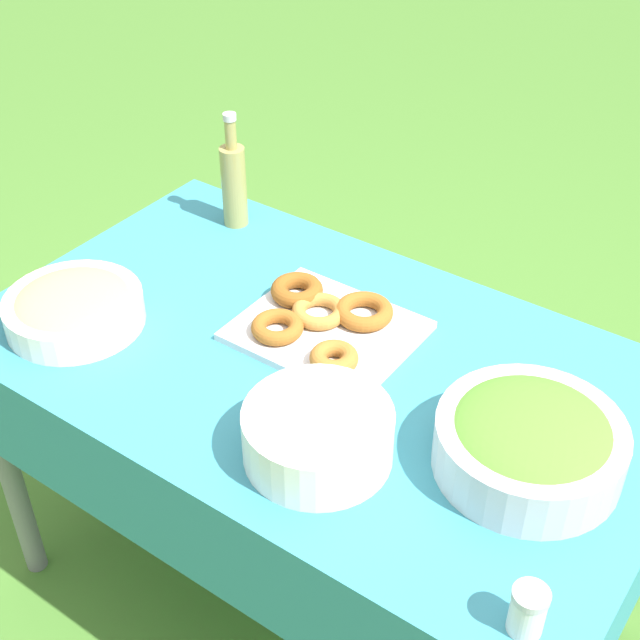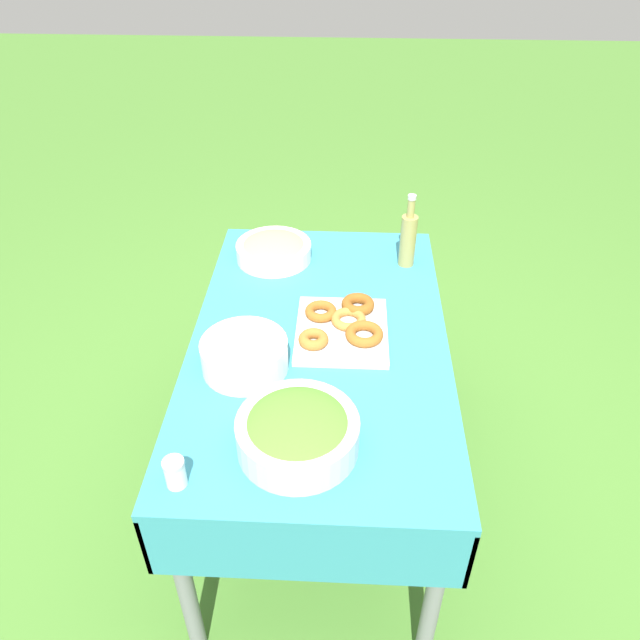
{
  "view_description": "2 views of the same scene",
  "coord_description": "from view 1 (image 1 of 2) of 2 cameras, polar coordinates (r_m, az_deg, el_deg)",
  "views": [
    {
      "loc": [
        0.77,
        -1.08,
        1.83
      ],
      "look_at": [
        -0.05,
        0.07,
        0.76
      ],
      "focal_mm": 50.0,
      "sensor_mm": 36.0,
      "label": 1
    },
    {
      "loc": [
        1.52,
        0.08,
        1.97
      ],
      "look_at": [
        0.01,
        0.0,
        0.81
      ],
      "focal_mm": 35.0,
      "sensor_mm": 36.0,
      "label": 2
    }
  ],
  "objects": [
    {
      "name": "donut_platter",
      "position": [
        1.77,
        0.19,
        -0.19
      ],
      "size": [
        0.35,
        0.29,
        0.05
      ],
      "color": "silver",
      "rests_on": "picnic_table"
    },
    {
      "name": "plate_stack",
      "position": [
        1.5,
        -0.13,
        -7.36
      ],
      "size": [
        0.25,
        0.25,
        0.1
      ],
      "color": "white",
      "rests_on": "picnic_table"
    },
    {
      "name": "ground_plane",
      "position": [
        2.26,
        -0.11,
        -16.9
      ],
      "size": [
        14.0,
        14.0,
        0.0
      ],
      "primitive_type": "plane",
      "color": "#477A2D"
    },
    {
      "name": "picnic_table",
      "position": [
        1.79,
        -0.14,
        -4.92
      ],
      "size": [
        1.36,
        0.81,
        0.73
      ],
      "color": "teal",
      "rests_on": "ground_plane"
    },
    {
      "name": "salad_bowl",
      "position": [
        1.51,
        13.28,
        -7.58
      ],
      "size": [
        0.31,
        0.31,
        0.11
      ],
      "color": "silver",
      "rests_on": "picnic_table"
    },
    {
      "name": "salt_shaker",
      "position": [
        1.32,
        13.15,
        -17.66
      ],
      "size": [
        0.05,
        0.05,
        0.08
      ],
      "color": "white",
      "rests_on": "picnic_table"
    },
    {
      "name": "pasta_bowl",
      "position": [
        1.85,
        -15.48,
        0.79
      ],
      "size": [
        0.28,
        0.28,
        0.08
      ],
      "color": "white",
      "rests_on": "picnic_table"
    },
    {
      "name": "olive_oil_bottle",
      "position": [
        2.09,
        -5.54,
        8.78
      ],
      "size": [
        0.06,
        0.06,
        0.28
      ],
      "color": "#998E4C",
      "rests_on": "picnic_table"
    }
  ]
}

